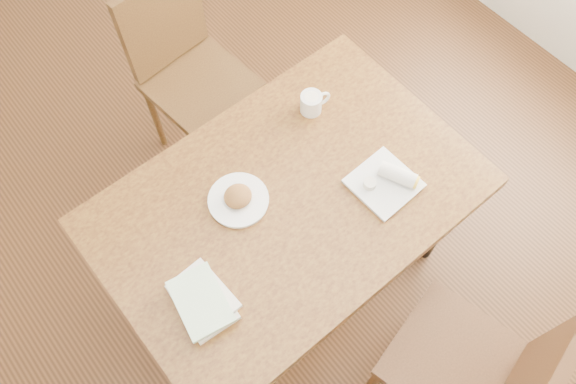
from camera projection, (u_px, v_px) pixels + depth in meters
ground at (288, 271)px, 2.62m from camera, size 4.00×5.00×0.01m
room_walls at (288, 8)px, 1.17m from camera, size 4.02×5.02×2.80m
table at (288, 208)px, 2.02m from camera, size 1.32×0.88×0.75m
chair_near at (481, 372)px, 1.88m from camera, size 0.50×0.50×0.95m
chair_far at (186, 64)px, 2.48m from camera, size 0.46×0.46×0.95m
plate_scone at (238, 199)px, 1.93m from camera, size 0.21×0.21×0.07m
coffee_mug at (312, 102)px, 2.09m from camera, size 0.12×0.08×0.08m
plate_burrito at (388, 181)px, 1.96m from camera, size 0.22×0.22×0.07m
book_stack at (202, 300)px, 1.75m from camera, size 0.19×0.24×0.06m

